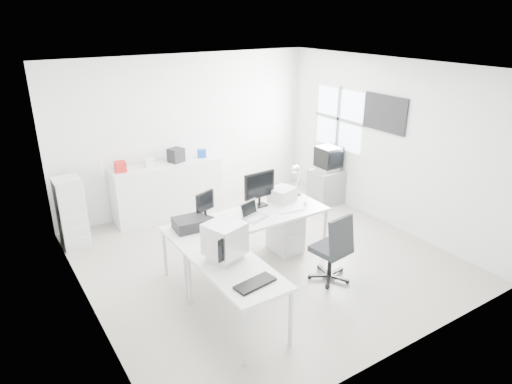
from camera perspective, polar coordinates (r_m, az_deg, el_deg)
floor at (r=6.97m, az=0.90°, el=-8.18°), size 5.00×5.00×0.01m
ceiling at (r=6.08m, az=1.06°, el=15.36°), size 5.00×5.00×0.01m
back_wall at (r=8.50m, az=-8.50°, el=7.34°), size 5.00×0.02×2.80m
left_wall at (r=5.50m, az=-21.26°, el=-1.98°), size 0.02×5.00×2.80m
right_wall at (r=7.99m, az=16.13°, el=5.81°), size 0.02×5.00×2.80m
window at (r=8.74m, az=10.30°, el=8.98°), size 0.02×1.20×1.10m
wall_picture at (r=7.92m, az=15.82°, el=9.44°), size 0.04×0.90×0.60m
main_desk at (r=6.64m, az=-0.94°, el=-6.08°), size 2.40×0.80×0.75m
side_desk at (r=5.46m, az=-2.44°, el=-12.86°), size 0.70×1.40×0.75m
drawer_pedestal at (r=7.07m, az=3.69°, el=-5.02°), size 0.40×0.50×0.60m
inkjet_printer at (r=6.17m, az=-8.19°, el=-3.93°), size 0.46×0.37×0.15m
lcd_monitor_small at (r=6.35m, az=-6.38°, el=-1.80°), size 0.37×0.28×0.41m
lcd_monitor_large at (r=6.74m, az=0.43°, el=0.37°), size 0.53×0.23×0.54m
laptop at (r=6.38m, az=-0.11°, el=-2.54°), size 0.38×0.39×0.20m
white_keyboard at (r=6.70m, az=4.45°, el=-2.26°), size 0.41×0.17×0.02m
white_mouse at (r=6.90m, az=6.20°, el=-1.38°), size 0.07×0.07×0.07m
laser_printer at (r=6.99m, az=3.31°, el=-0.32°), size 0.45×0.41×0.21m
desk_lamp at (r=7.19m, az=5.22°, el=1.61°), size 0.22×0.22×0.53m
crt_monitor at (r=5.33m, az=-3.92°, el=-6.06°), size 0.53×0.53×0.49m
black_keyboard at (r=4.96m, az=-0.12°, el=-11.36°), size 0.49×0.25×0.03m
office_chair at (r=6.30m, az=9.35°, el=-6.68°), size 0.66×0.66×1.01m
tv_cabinet at (r=8.88m, az=8.83°, el=0.69°), size 0.60×0.49×0.66m
crt_tv at (r=8.70m, az=9.04°, el=4.10°), size 0.50×0.48×0.45m
sideboard at (r=8.33m, az=-10.95°, el=0.30°), size 1.96×0.49×0.98m
clutter_box_a at (r=7.90m, az=-16.60°, el=3.06°), size 0.20×0.18×0.18m
clutter_box_b at (r=8.05m, az=-13.21°, el=3.62°), size 0.16×0.14×0.15m
clutter_box_c at (r=8.20m, az=-9.96°, el=4.56°), size 0.30×0.29×0.24m
clutter_box_d at (r=8.41m, az=-6.81°, el=4.81°), size 0.18×0.17×0.15m
clutter_bottle at (r=7.87m, az=-18.78°, el=2.86°), size 0.07×0.07×0.22m
filing_cabinet at (r=7.65m, az=-22.08°, el=-2.41°), size 0.39×0.46×1.11m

